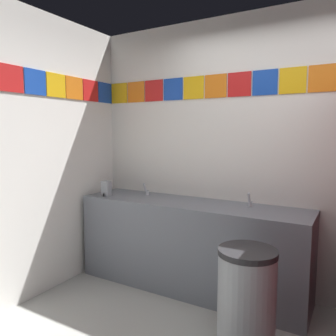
# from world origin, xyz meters

# --- Properties ---
(wall_back) EXTENTS (4.28, 0.09, 2.63)m
(wall_back) POSITION_xyz_m (0.00, 1.45, 1.32)
(wall_back) COLOR white
(wall_back) RESTS_ON ground_plane
(vanity_counter) EXTENTS (2.24, 0.56, 0.86)m
(vanity_counter) POSITION_xyz_m (-0.97, 1.14, 0.44)
(vanity_counter) COLOR slate
(vanity_counter) RESTS_ON ground_plane
(faucet_left) EXTENTS (0.04, 0.10, 0.14)m
(faucet_left) POSITION_xyz_m (-1.53, 1.23, 0.91)
(faucet_left) COLOR silver
(faucet_left) RESTS_ON vanity_counter
(faucet_right) EXTENTS (0.04, 0.10, 0.14)m
(faucet_right) POSITION_xyz_m (-0.41, 1.23, 0.91)
(faucet_right) COLOR silver
(faucet_right) RESTS_ON vanity_counter
(soap_dispenser) EXTENTS (0.09, 0.09, 0.16)m
(soap_dispenser) POSITION_xyz_m (-1.87, 0.98, 0.94)
(soap_dispenser) COLOR gray
(soap_dispenser) RESTS_ON vanity_counter
(trash_bin) EXTENTS (0.40, 0.40, 0.74)m
(trash_bin) POSITION_xyz_m (-0.21, 0.49, 0.37)
(trash_bin) COLOR #999EA3
(trash_bin) RESTS_ON ground_plane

